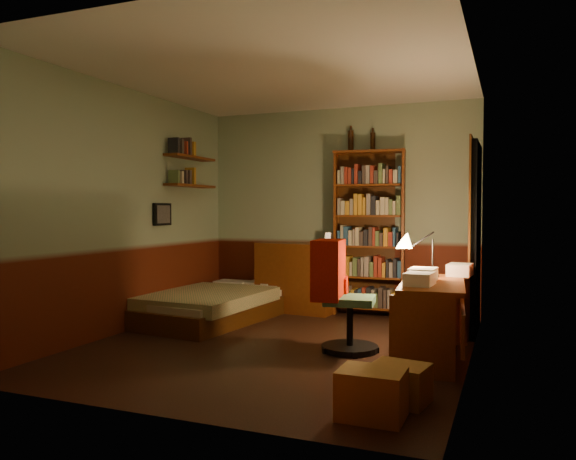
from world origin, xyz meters
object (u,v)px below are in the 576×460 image
at_px(bed, 215,294).
at_px(office_chair, 350,301).
at_px(bookshelf, 369,233).
at_px(cardboard_box_a, 372,394).
at_px(mini_stereo, 334,238).
at_px(cardboard_box_b, 400,383).
at_px(dresser, 297,277).
at_px(desk, 432,320).
at_px(desk_lamp, 433,248).

distance_m(bed, office_chair, 2.09).
distance_m(bookshelf, cardboard_box_a, 3.59).
relative_size(mini_stereo, cardboard_box_b, 0.70).
distance_m(dresser, mini_stereo, 0.69).
xyz_separation_m(bookshelf, cardboard_box_a, (0.83, -3.38, -0.86)).
bearing_deg(desk, office_chair, 174.50).
bearing_deg(dresser, cardboard_box_a, -55.89).
xyz_separation_m(desk, office_chair, (-0.74, 0.00, 0.13)).
bearing_deg(dresser, cardboard_box_b, -51.58).
bearing_deg(cardboard_box_a, mini_stereo, 110.68).
distance_m(dresser, desk, 2.59).
height_order(bookshelf, cardboard_box_b, bookshelf).
bearing_deg(cardboard_box_b, desk_lamp, 89.66).
height_order(bookshelf, office_chair, bookshelf).
distance_m(desk_lamp, cardboard_box_a, 2.09).
xyz_separation_m(dresser, bookshelf, (0.91, 0.08, 0.57)).
distance_m(bed, bookshelf, 2.01).
distance_m(bed, cardboard_box_a, 3.47).
height_order(dresser, cardboard_box_b, dresser).
bearing_deg(dresser, desk_lamp, -29.98).
xyz_separation_m(dresser, desk, (1.91, -1.74, -0.10)).
xyz_separation_m(desk_lamp, cardboard_box_a, (-0.12, -1.93, -0.79)).
bearing_deg(dresser, bookshelf, 11.52).
distance_m(dresser, office_chair, 2.09).
bearing_deg(bookshelf, desk_lamp, -63.50).
bearing_deg(bed, desk_lamp, -4.36).
xyz_separation_m(dresser, desk_lamp, (1.86, -1.36, 0.51)).
bearing_deg(office_chair, bed, 147.28).
height_order(bed, cardboard_box_a, bed).
bearing_deg(cardboard_box_b, office_chair, 119.40).
distance_m(bed, cardboard_box_b, 3.31).
relative_size(office_chair, cardboard_box_a, 2.30).
xyz_separation_m(desk, desk_lamp, (-0.05, 0.37, 0.61)).
bearing_deg(cardboard_box_a, dresser, 117.91).
bearing_deg(dresser, mini_stereo, 21.56).
height_order(dresser, mini_stereo, mini_stereo).
relative_size(desk, desk_lamp, 2.35).
height_order(office_chair, cardboard_box_b, office_chair).
xyz_separation_m(bed, mini_stereo, (1.17, 0.98, 0.65)).
distance_m(office_chair, cardboard_box_a, 1.69).
height_order(bed, cardboard_box_b, bed).
height_order(mini_stereo, desk_lamp, desk_lamp).
bearing_deg(dresser, desk, -36.00).
height_order(bed, desk_lamp, desk_lamp).
xyz_separation_m(desk_lamp, cardboard_box_b, (-0.01, -1.58, -0.82)).
height_order(dresser, desk, dresser).
xyz_separation_m(bed, cardboard_box_b, (2.57, -2.09, -0.17)).
bearing_deg(office_chair, cardboard_box_a, -77.74).
bearing_deg(mini_stereo, cardboard_box_a, -92.54).
bearing_deg(dresser, bed, -123.64).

